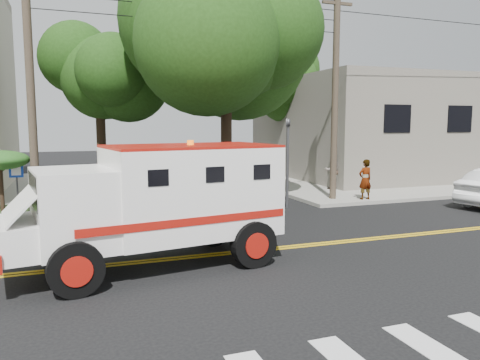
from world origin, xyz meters
name	(u,v)px	position (x,y,z in m)	size (l,w,h in m)	color
ground	(250,251)	(0.00, 0.00, 0.00)	(100.00, 100.00, 0.00)	black
sidewalk_ne	(371,176)	(13.50, 13.50, 0.07)	(17.00, 17.00, 0.15)	gray
building_right	(387,127)	(15.00, 14.00, 3.15)	(14.00, 12.00, 6.00)	slate
utility_pole_left	(31,91)	(-5.60, 6.00, 4.50)	(0.28, 0.28, 9.00)	#382D23
utility_pole_right	(335,98)	(6.30, 6.20, 4.50)	(0.28, 0.28, 9.00)	#382D23
tree_main	(239,25)	(1.94, 6.21, 7.20)	(6.08, 5.70, 9.85)	black
tree_left	(106,74)	(-2.68, 11.79, 5.73)	(4.48, 4.20, 7.70)	black
tree_right	(290,81)	(8.84, 15.77, 6.09)	(4.80, 4.50, 8.20)	black
traffic_signal	(288,153)	(3.80, 5.60, 2.23)	(0.15, 0.18, 3.60)	#3F3F42
accessibility_sign	(17,183)	(-6.20, 6.17, 1.37)	(0.45, 0.10, 2.02)	#3F3F42
armored_truck	(159,198)	(-2.51, -0.48, 1.65)	(6.64, 3.33, 2.90)	white
pedestrian_a	(365,179)	(7.46, 5.50, 1.02)	(0.63, 0.42, 1.74)	gray
pedestrian_b	(333,170)	(7.88, 8.85, 1.08)	(0.90, 0.70, 1.85)	gray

